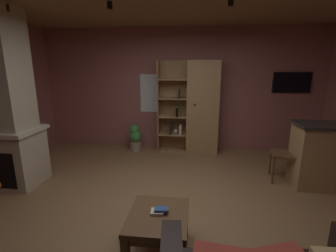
% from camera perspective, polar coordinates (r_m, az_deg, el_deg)
% --- Properties ---
extents(floor, '(6.13, 5.27, 0.02)m').
position_cam_1_polar(floor, '(3.33, -0.83, -19.70)').
color(floor, olive).
rests_on(floor, ground).
extents(wall_back, '(6.25, 0.06, 2.66)m').
position_cam_1_polar(wall_back, '(5.46, 2.75, 8.49)').
color(wall_back, '#9E5B56').
rests_on(wall_back, ground).
extents(window_pane_back, '(0.68, 0.01, 0.84)m').
position_cam_1_polar(window_pane_back, '(5.49, -3.02, 7.70)').
color(window_pane_back, white).
extents(stone_fireplace, '(0.95, 0.74, 2.66)m').
position_cam_1_polar(stone_fireplace, '(4.41, -34.35, 3.13)').
color(stone_fireplace, '#BCAD8E').
rests_on(stone_fireplace, ground).
extents(bookshelf_cabinet, '(1.29, 0.41, 1.96)m').
position_cam_1_polar(bookshelf_cabinet, '(5.22, 7.18, 4.18)').
color(bookshelf_cabinet, '#A87F51').
rests_on(bookshelf_cabinet, ground).
extents(coffee_table, '(0.58, 0.67, 0.44)m').
position_cam_1_polar(coffee_table, '(2.54, -2.30, -21.76)').
color(coffee_table, brown).
rests_on(coffee_table, ground).
extents(table_book_0, '(0.13, 0.12, 0.03)m').
position_cam_1_polar(table_book_0, '(2.50, -2.57, -19.56)').
color(table_book_0, beige).
rests_on(table_book_0, coffee_table).
extents(table_book_1, '(0.14, 0.10, 0.02)m').
position_cam_1_polar(table_book_1, '(2.49, -1.59, -19.06)').
color(table_book_1, '#2D4C8C').
rests_on(table_book_1, coffee_table).
extents(dining_chair, '(0.48, 0.48, 0.92)m').
position_cam_1_polar(dining_chair, '(4.36, 27.02, -5.14)').
color(dining_chair, brown).
rests_on(dining_chair, ground).
extents(potted_floor_plant, '(0.29, 0.29, 0.59)m').
position_cam_1_polar(potted_floor_plant, '(5.43, -7.73, -2.58)').
color(potted_floor_plant, '#9E896B').
rests_on(potted_floor_plant, ground).
extents(wall_mounted_tv, '(0.76, 0.06, 0.43)m').
position_cam_1_polar(wall_mounted_tv, '(5.72, 27.16, 9.14)').
color(wall_mounted_tv, black).
extents(track_light_spot_0, '(0.07, 0.07, 0.09)m').
position_cam_1_polar(track_light_spot_0, '(4.16, -33.83, 22.14)').
color(track_light_spot_0, black).
extents(track_light_spot_1, '(0.07, 0.07, 0.09)m').
position_cam_1_polar(track_light_spot_1, '(3.51, -13.59, 25.93)').
color(track_light_spot_1, black).
extents(track_light_spot_2, '(0.07, 0.07, 0.09)m').
position_cam_1_polar(track_light_spot_2, '(3.35, 14.60, 26.47)').
color(track_light_spot_2, black).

